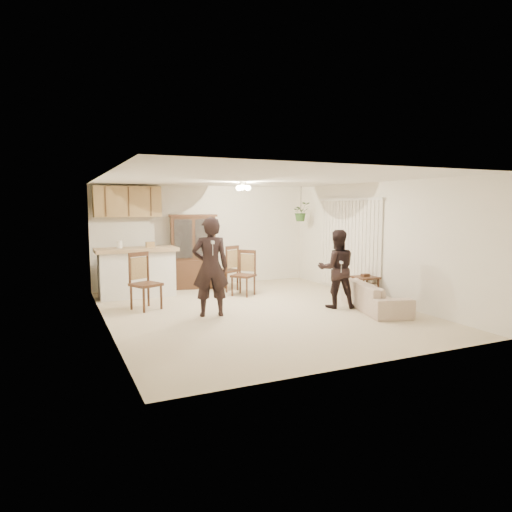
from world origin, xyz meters
name	(u,v)px	position (x,y,z in m)	size (l,w,h in m)	color
floor	(258,311)	(0.00, 0.00, 0.00)	(6.50, 6.50, 0.00)	beige
ceiling	(258,179)	(0.00, 0.00, 2.50)	(5.50, 6.50, 0.02)	white
wall_back	(205,236)	(0.00, 3.25, 1.25)	(5.50, 0.02, 2.50)	silver
wall_front	(367,267)	(0.00, -3.25, 1.25)	(5.50, 0.02, 2.50)	silver
wall_left	(105,252)	(-2.75, 0.00, 1.25)	(0.02, 6.50, 2.50)	silver
wall_right	(375,241)	(2.75, 0.00, 1.25)	(0.02, 6.50, 2.50)	silver
breakfast_bar	(137,275)	(-1.85, 2.35, 0.50)	(1.60, 0.55, 1.00)	white
bar_top	(136,250)	(-1.85, 2.35, 1.05)	(1.75, 0.70, 0.08)	tan
upper_cabinets	(127,202)	(-1.90, 3.07, 2.10)	(1.50, 0.34, 0.70)	olive
vertical_blinds	(348,245)	(2.71, 0.90, 1.10)	(0.06, 2.30, 2.10)	silver
ceiling_fixture	(243,187)	(0.20, 1.20, 2.40)	(0.36, 0.36, 0.20)	#FFF2BF
hanging_plant	(301,212)	(2.30, 2.40, 1.85)	(0.43, 0.37, 0.48)	#255020
plant_cord	(301,199)	(2.30, 2.40, 2.17)	(0.01, 0.01, 0.65)	black
sofa	(376,291)	(2.12, -0.82, 0.37)	(1.87, 0.73, 0.73)	beige
adult	(210,267)	(-0.93, 0.03, 0.90)	(0.66, 0.43, 1.80)	black
child	(337,274)	(1.55, -0.33, 0.68)	(0.66, 0.51, 1.35)	black
china_hutch	(193,252)	(-0.41, 2.89, 0.89)	(1.20, 0.65, 1.80)	#3A2515
side_table	(365,288)	(2.48, -0.03, 0.27)	(0.47, 0.47, 0.57)	#3A2515
chair_bar	(146,294)	(-1.91, 1.04, 0.31)	(0.65, 0.65, 1.11)	#3A2515
chair_hutch_left	(243,283)	(0.35, 1.54, 0.29)	(0.63, 0.63, 1.01)	#3A2515
chair_hutch_right	(226,278)	(0.20, 2.28, 0.30)	(0.64, 0.64, 1.08)	#3A2515
controller_adult	(213,242)	(-1.03, -0.38, 1.39)	(0.05, 0.16, 0.05)	silver
controller_child	(341,262)	(1.42, -0.67, 0.95)	(0.04, 0.13, 0.04)	silver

